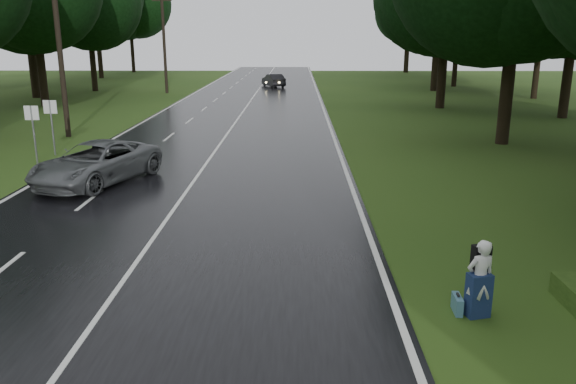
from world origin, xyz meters
name	(u,v)px	position (x,y,z in m)	size (l,w,h in m)	color
ground	(99,317)	(0.00, 0.00, 0.00)	(160.00, 160.00, 0.00)	#2C4915
road	(225,137)	(0.00, 20.00, 0.02)	(12.00, 140.00, 0.04)	black
lane_center	(225,137)	(0.00, 20.00, 0.04)	(0.12, 140.00, 0.01)	silver
grey_car	(96,163)	(-3.50, 10.24, 0.79)	(2.47, 5.37, 1.49)	#54585A
far_car	(273,80)	(1.36, 50.81, 0.71)	(1.42, 4.06, 1.34)	black
hitchhiker	(480,281)	(7.35, 0.17, 0.73)	(0.65, 0.61, 1.57)	silver
suitcase	(457,304)	(7.00, 0.30, 0.17)	(0.14, 0.48, 0.34)	#447285
utility_pole_mid	(69,137)	(-8.50, 20.26, 0.00)	(1.80, 0.28, 10.33)	black
utility_pole_far	(167,93)	(-8.50, 44.34, 0.00)	(1.80, 0.28, 9.29)	black
road_sign_a	(38,164)	(-7.20, 13.51, 0.00)	(0.59, 0.10, 2.47)	white
road_sign_b	(55,155)	(-7.20, 15.35, 0.00)	(0.60, 0.10, 2.49)	white
tree_left_e	(46,106)	(-15.62, 33.93, 0.00)	(9.88, 9.88, 15.44)	black
tree_left_f	(95,91)	(-16.06, 46.45, 0.00)	(9.46, 9.46, 14.78)	black
tree_right_d	(501,144)	(14.19, 18.55, 0.00)	(9.50, 9.50, 14.85)	black
tree_right_e	(440,108)	(14.62, 33.25, 0.00)	(9.39, 9.39, 14.67)	black
tree_right_f	(433,91)	(17.32, 47.05, 0.00)	(9.70, 9.70, 15.15)	black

